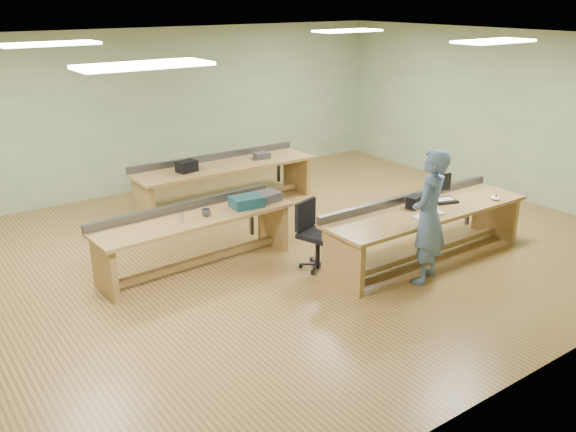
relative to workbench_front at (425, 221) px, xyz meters
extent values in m
plane|color=olive|center=(-1.54, 1.40, -0.57)|extent=(10.00, 10.00, 0.00)
plane|color=silver|center=(-1.54, 1.40, 2.43)|extent=(10.00, 10.00, 0.00)
cube|color=#A2B78A|center=(-1.54, 5.40, 0.93)|extent=(10.00, 0.04, 3.00)
cube|color=#A2B78A|center=(-1.54, -2.60, 0.93)|extent=(10.00, 0.04, 3.00)
cube|color=#A2B78A|center=(3.46, 1.40, 0.93)|extent=(0.04, 8.00, 3.00)
cube|color=white|center=(-4.04, -0.10, 2.40)|extent=(1.20, 0.50, 0.03)
cube|color=white|center=(-4.04, 2.90, 2.40)|extent=(1.20, 0.50, 0.03)
cube|color=white|center=(0.96, -0.10, 2.40)|extent=(1.20, 0.50, 0.03)
cube|color=white|center=(0.96, 2.90, 2.40)|extent=(1.20, 0.50, 0.03)
cube|color=olive|center=(0.00, -0.04, 0.16)|extent=(3.28, 0.90, 0.05)
cube|color=olive|center=(-1.54, -0.03, -0.22)|extent=(0.09, 0.77, 0.70)
cube|color=olive|center=(1.54, -0.05, -0.22)|extent=(0.09, 0.77, 0.70)
cube|color=olive|center=(0.00, -0.04, -0.47)|extent=(2.97, 0.12, 0.08)
cube|color=#494B50|center=(0.00, 0.36, 0.24)|extent=(3.27, 0.10, 0.11)
cube|color=olive|center=(-2.79, 1.58, 0.16)|extent=(2.85, 0.88, 0.05)
cube|color=olive|center=(-4.10, 1.52, -0.22)|extent=(0.11, 0.65, 0.70)
cube|color=olive|center=(-1.48, 1.64, -0.22)|extent=(0.11, 0.65, 0.70)
cube|color=olive|center=(-2.79, 1.58, -0.47)|extent=(2.52, 0.22, 0.08)
cube|color=#494B50|center=(-2.81, 1.91, 0.24)|extent=(2.82, 0.21, 0.11)
cube|color=olive|center=(-1.12, 3.65, 0.16)|extent=(3.30, 0.91, 0.05)
cube|color=olive|center=(-2.66, 3.67, -0.22)|extent=(0.09, 0.78, 0.70)
cube|color=olive|center=(0.43, 3.64, -0.22)|extent=(0.09, 0.78, 0.70)
cube|color=olive|center=(-1.12, 3.65, -0.47)|extent=(2.99, 0.13, 0.08)
cube|color=#494B50|center=(-1.12, 4.05, 0.24)|extent=(3.29, 0.11, 0.11)
imported|color=slate|center=(-0.52, -0.50, 0.32)|extent=(0.76, 0.65, 1.78)
cube|color=black|center=(0.43, 0.05, 0.20)|extent=(0.39, 0.35, 0.04)
cube|color=black|center=(0.47, 0.17, 0.44)|extent=(0.32, 0.11, 0.26)
cube|color=beige|center=(-0.21, -0.23, 0.20)|extent=(0.49, 0.20, 0.03)
ellipsoid|color=white|center=(1.10, -0.33, 0.22)|extent=(0.16, 0.17, 0.07)
cube|color=black|center=(-0.11, 0.12, 0.27)|extent=(0.29, 0.23, 0.17)
cylinder|color=black|center=(-1.44, 0.61, -0.33)|extent=(0.06, 0.06, 0.47)
cube|color=black|center=(-1.44, 0.61, -0.08)|extent=(0.56, 0.56, 0.06)
cube|color=black|center=(-1.50, 0.81, 0.18)|extent=(0.42, 0.18, 0.40)
cylinder|color=black|center=(-1.44, 0.61, -0.53)|extent=(0.64, 0.64, 0.06)
cube|color=#143941|center=(-2.01, 1.52, 0.26)|extent=(0.46, 0.36, 0.15)
cube|color=#343436|center=(-1.69, 1.56, 0.25)|extent=(0.50, 0.36, 0.13)
imported|color=#343436|center=(-2.65, 1.51, 0.23)|extent=(0.16, 0.16, 0.10)
cylinder|color=silver|center=(-3.04, 1.48, 0.25)|extent=(0.09, 0.09, 0.13)
cube|color=black|center=(-1.87, 3.63, 0.28)|extent=(0.36, 0.28, 0.19)
cube|color=#343436|center=(-0.37, 3.63, 0.24)|extent=(0.30, 0.24, 0.11)
camera|label=1|loc=(-6.24, -5.40, 3.01)|focal=38.00mm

